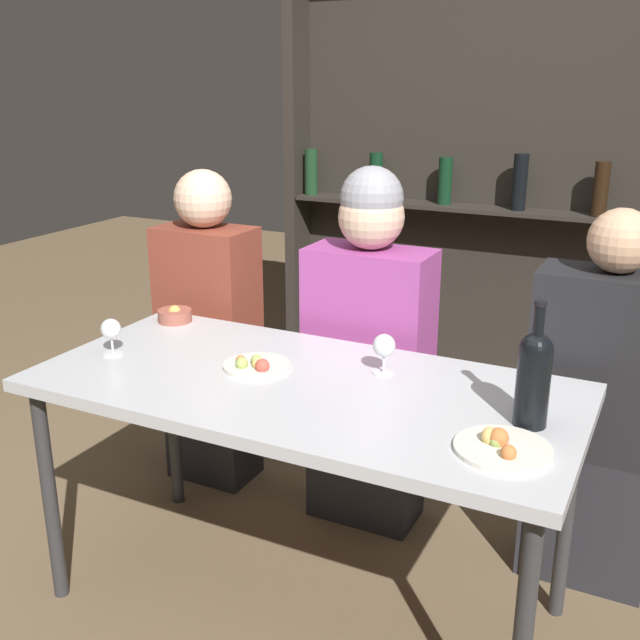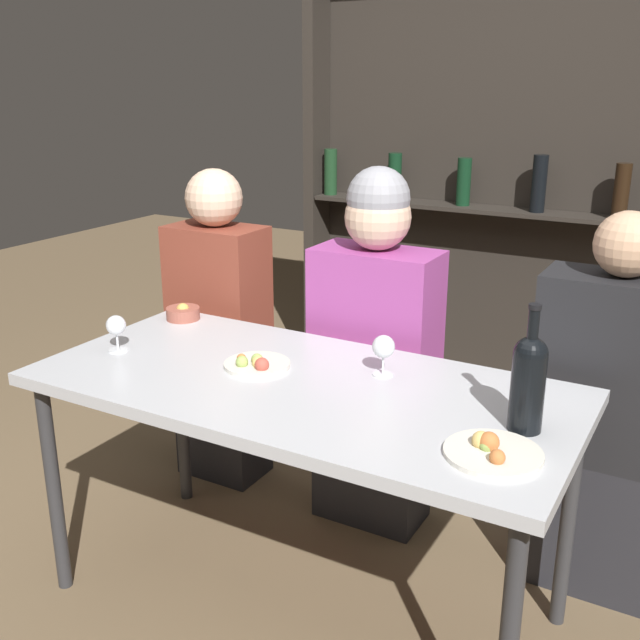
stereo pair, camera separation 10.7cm
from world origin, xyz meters
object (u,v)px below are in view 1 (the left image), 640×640
wine_glass_0 (111,330)px  snack_bowl (175,315)px  seated_person_right (599,416)px  wine_glass_1 (384,347)px  food_plate_0 (501,446)px  wine_bottle (534,375)px  seated_person_left (210,337)px  food_plate_1 (256,365)px  seated_person_center (368,355)px

wine_glass_0 → snack_bowl: (-0.03, 0.35, -0.06)m
seated_person_right → wine_glass_1: bearing=-145.2°
wine_glass_1 → food_plate_0: 0.52m
wine_bottle → seated_person_left: size_ratio=0.26×
food_plate_0 → food_plate_1: bearing=166.6°
food_plate_1 → seated_person_right: seated_person_right is taller
wine_glass_0 → food_plate_0: bearing=-4.0°
seated_person_center → food_plate_0: bearing=-48.4°
seated_person_left → seated_person_right: seated_person_left is taller
food_plate_1 → wine_glass_0: bearing=-168.0°
wine_bottle → wine_glass_0: 1.25m
seated_person_center → wine_glass_1: bearing=-61.8°
wine_glass_0 → food_plate_0: wine_glass_0 is taller
food_plate_1 → seated_person_right: size_ratio=0.16×
seated_person_left → seated_person_right: size_ratio=1.03×
food_plate_1 → snack_bowl: (-0.48, 0.25, 0.01)m
wine_glass_0 → seated_person_left: bearing=97.0°
snack_bowl → seated_person_right: 1.43m
seated_person_center → wine_glass_0: bearing=-133.9°
wine_bottle → food_plate_0: bearing=-100.4°
food_plate_0 → seated_person_left: size_ratio=0.18×
food_plate_1 → snack_bowl: size_ratio=1.67×
wine_glass_1 → food_plate_0: (0.41, -0.31, -0.07)m
wine_bottle → snack_bowl: wine_bottle is taller
food_plate_1 → snack_bowl: bearing=152.2°
seated_person_right → seated_person_center: bearing=180.0°
food_plate_0 → seated_person_left: seated_person_left is taller
seated_person_center → seated_person_left: bearing=180.0°
seated_person_left → food_plate_0: bearing=-28.5°
snack_bowl → seated_person_center: 0.69m
wine_glass_0 → seated_person_left: size_ratio=0.09×
wine_glass_0 → wine_glass_1: (0.80, 0.23, 0.00)m
food_plate_0 → seated_person_center: size_ratio=0.18×
seated_person_center → wine_bottle: bearing=-39.4°
wine_bottle → seated_person_center: seated_person_center is taller
food_plate_0 → seated_person_right: size_ratio=0.19×
wine_glass_0 → seated_person_center: size_ratio=0.09×
wine_bottle → seated_person_right: bearing=77.7°
wine_glass_0 → food_plate_1: (0.45, 0.10, -0.07)m
food_plate_1 → seated_person_center: bearing=75.0°
food_plate_1 → seated_person_left: size_ratio=0.16×
food_plate_0 → seated_person_left: bearing=151.5°
food_plate_0 → seated_person_center: (-0.62, 0.70, -0.12)m
snack_bowl → seated_person_center: bearing=23.2°
wine_glass_1 → seated_person_left: 0.99m
seated_person_left → seated_person_center: size_ratio=0.96×
wine_glass_0 → wine_glass_1: wine_glass_1 is taller
wine_glass_0 → seated_person_center: (0.59, 0.62, -0.19)m
wine_bottle → seated_person_left: seated_person_left is taller
snack_bowl → seated_person_left: 0.32m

